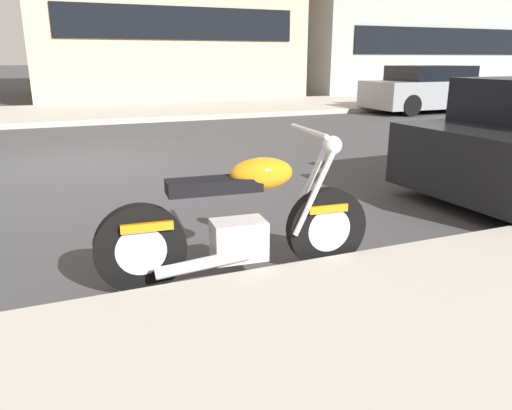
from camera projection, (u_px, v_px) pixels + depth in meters
ground_plane at (83, 165)px, 7.76m from camera, size 260.00×260.00×0.00m
sidewalk_far_curb at (401, 101)px, 18.69m from camera, size 120.00×5.00×0.14m
parking_stall_stripe at (120, 268)px, 3.93m from camera, size 0.12×2.20×0.01m
parked_motorcycle at (241, 224)px, 3.66m from camera, size 2.10×0.62×1.12m
car_opposite_curb at (429, 90)px, 15.29m from camera, size 4.09×1.89×1.41m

